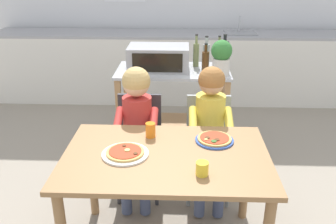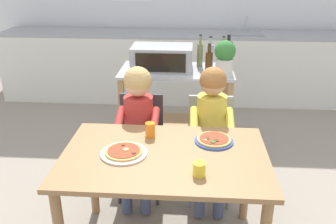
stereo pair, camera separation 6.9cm
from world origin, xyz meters
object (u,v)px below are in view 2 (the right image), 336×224
Objects in this scene: bottle_slim_sauce at (210,55)px; kitchen_island_cart at (176,98)px; bottle_squat_spirits at (228,56)px; child_in_yellow_shirt at (211,122)px; pizza_plate_white at (124,152)px; drinking_cup_yellow at (199,169)px; bottle_clear_vinegar at (223,54)px; dining_chair_right at (210,141)px; dining_chair_left at (141,138)px; child_in_red_shirt at (138,119)px; potted_herb_plant at (225,57)px; bottle_tall_green_wine at (200,54)px; bottle_dark_olive_oil at (209,61)px; dining_table at (165,169)px; pizza_plate_blue_rimmed at (214,140)px; drinking_cup_orange at (150,130)px; toaster_oven at (162,58)px.

kitchen_island_cart is at bearing -162.64° from bottle_slim_sauce.
child_in_yellow_shirt is at bearing -101.70° from bottle_squat_spirits.
pizza_plate_white is 3.67× the size of drinking_cup_yellow.
dining_chair_right is at bearing -98.99° from bottle_clear_vinegar.
child_in_red_shirt is at bearing -90.00° from dining_chair_left.
pizza_plate_white is (-0.25, -1.36, 0.17)m from kitchen_island_cart.
dining_chair_left is 1.00× the size of dining_chair_right.
child_in_yellow_shirt is (0.55, -0.01, -0.01)m from child_in_red_shirt.
bottle_tall_green_wine is at bearing 126.11° from potted_herb_plant.
child_in_yellow_shirt is 14.00× the size of drinking_cup_yellow.
bottle_dark_olive_oil is 0.94m from child_in_red_shirt.
bottle_tall_green_wine reaches higher than dining_table.
pizza_plate_blue_rimmed is (0.08, -1.29, -0.24)m from bottle_tall_green_wine.
bottle_dark_olive_oil is 0.32× the size of dining_chair_right.
bottle_slim_sauce reaches higher than drinking_cup_yellow.
bottle_squat_spirits is at bearing 80.42° from drinking_cup_yellow.
child_in_red_shirt is (-0.67, -0.63, -0.32)m from potted_herb_plant.
kitchen_island_cart is 0.64m from potted_herb_plant.
dining_table is at bearing -114.52° from dining_chair_right.
dining_chair_left is 8.31× the size of drinking_cup_orange.
bottle_clear_vinegar is at bearing 54.14° from child_in_red_shirt.
toaster_oven is 1.40m from dining_table.
bottle_slim_sauce is 1.08m from child_in_red_shirt.
kitchen_island_cart is at bearing 159.19° from potted_herb_plant.
child_in_red_shirt is at bearing 179.20° from child_in_yellow_shirt.
child_in_yellow_shirt reaches higher than toaster_oven.
drinking_cup_yellow is at bearing -59.69° from child_in_red_shirt.
drinking_cup_orange is (-0.42, -0.43, 0.29)m from dining_chair_right.
bottle_clear_vinegar is (-0.03, 0.16, -0.02)m from bottle_squat_spirits.
drinking_cup_yellow is (-0.11, -1.66, -0.21)m from bottle_slim_sauce.
drinking_cup_yellow is (-0.01, -1.68, -0.21)m from bottle_tall_green_wine.
bottle_tall_green_wine is at bearing 93.73° from pizza_plate_blue_rimmed.
drinking_cup_orange is at bearing -104.93° from bottle_tall_green_wine.
pizza_plate_white is at bearing 156.02° from drinking_cup_yellow.
potted_herb_plant is 0.38× the size of dining_chair_right.
child_in_red_shirt is 0.57m from pizza_plate_white.
bottle_dark_olive_oil is 0.21× the size of dining_table.
dining_chair_right is 2.87× the size of pizza_plate_white.
dining_chair_right is 0.54m from pizza_plate_blue_rimmed.
pizza_plate_white is at bearing -112.60° from bottle_dark_olive_oil.
toaster_oven is 1.38m from pizza_plate_white.
child_in_yellow_shirt is at bearing -69.62° from kitchen_island_cart.
child_in_yellow_shirt reaches higher than child_in_red_shirt.
pizza_plate_white is (-0.67, -1.20, -0.29)m from potted_herb_plant.
bottle_dark_olive_oil is 0.95m from dining_chair_left.
bottle_dark_olive_oil is 0.78m from child_in_yellow_shirt.
dining_table is at bearing -69.99° from dining_chair_left.
child_in_red_shirt reaches higher than pizza_plate_blue_rimmed.
bottle_clear_vinegar is 0.27× the size of child_in_red_shirt.
drinking_cup_yellow is (0.45, -0.88, 0.28)m from dining_chair_left.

